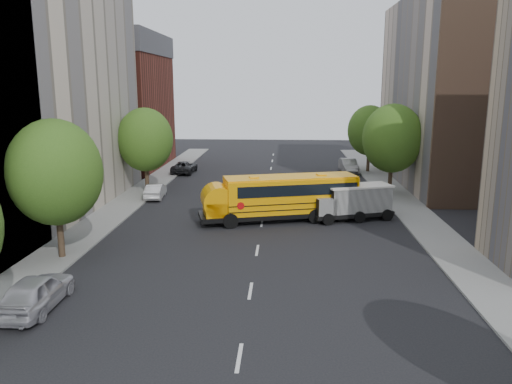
# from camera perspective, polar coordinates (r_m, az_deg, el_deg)

# --- Properties ---
(ground) EXTENTS (120.00, 120.00, 0.00)m
(ground) POSITION_cam_1_polar(r_m,az_deg,el_deg) (31.81, 0.34, -5.53)
(ground) COLOR black
(ground) RESTS_ON ground
(sidewalk_left) EXTENTS (3.00, 80.00, 0.12)m
(sidewalk_left) POSITION_cam_1_polar(r_m,az_deg,el_deg) (38.81, -16.50, -2.69)
(sidewalk_left) COLOR slate
(sidewalk_left) RESTS_ON ground
(sidewalk_right) EXTENTS (3.00, 80.00, 0.12)m
(sidewalk_right) POSITION_cam_1_polar(r_m,az_deg,el_deg) (37.88, 18.42, -3.17)
(sidewalk_right) COLOR slate
(sidewalk_right) RESTS_ON ground
(lane_markings) EXTENTS (0.15, 64.00, 0.01)m
(lane_markings) POSITION_cam_1_polar(r_m,az_deg,el_deg) (41.44, 1.04, -1.34)
(lane_markings) COLOR silver
(lane_markings) RESTS_ON ground
(building_left_cream) EXTENTS (10.00, 26.00, 20.00)m
(building_left_cream) POSITION_cam_1_polar(r_m,az_deg,el_deg) (41.20, -25.59, 11.46)
(building_left_cream) COLOR beige
(building_left_cream) RESTS_ON ground
(building_left_redbrick) EXTENTS (10.00, 15.00, 13.00)m
(building_left_redbrick) POSITION_cam_1_polar(r_m,az_deg,el_deg) (61.54, -15.44, 8.75)
(building_left_redbrick) COLOR maroon
(building_left_redbrick) RESTS_ON ground
(building_right_far) EXTENTS (10.00, 22.00, 18.00)m
(building_right_far) POSITION_cam_1_polar(r_m,az_deg,el_deg) (52.91, 21.78, 10.57)
(building_right_far) COLOR beige
(building_right_far) RESTS_ON ground
(building_right_sidewall) EXTENTS (10.10, 0.30, 18.00)m
(building_right_sidewall) POSITION_cam_1_polar(r_m,az_deg,el_deg) (42.59, 26.43, 10.01)
(building_right_sidewall) COLOR brown
(building_right_sidewall) RESTS_ON ground
(street_tree_1) EXTENTS (5.12, 5.12, 7.90)m
(street_tree_1) POSITION_cam_1_polar(r_m,az_deg,el_deg) (29.49, -21.97, 2.08)
(street_tree_1) COLOR #38281C
(street_tree_1) RESTS_ON ground
(street_tree_2) EXTENTS (4.99, 4.99, 7.71)m
(street_tree_2) POSITION_cam_1_polar(r_m,az_deg,el_deg) (46.27, -12.55, 5.85)
(street_tree_2) COLOR #38281C
(street_tree_2) RESTS_ON ground
(street_tree_4) EXTENTS (5.25, 5.25, 8.10)m
(street_tree_4) POSITION_cam_1_polar(r_m,az_deg,el_deg) (45.50, 15.33, 5.93)
(street_tree_4) COLOR #38281C
(street_tree_4) RESTS_ON ground
(street_tree_5) EXTENTS (4.86, 4.86, 7.51)m
(street_tree_5) POSITION_cam_1_polar(r_m,az_deg,el_deg) (57.28, 12.85, 6.86)
(street_tree_5) COLOR #38281C
(street_tree_5) RESTS_ON ground
(school_bus) EXTENTS (12.10, 5.67, 3.34)m
(school_bus) POSITION_cam_1_polar(r_m,az_deg,el_deg) (35.90, 2.72, -0.41)
(school_bus) COLOR black
(school_bus) RESTS_ON ground
(safari_truck) EXTENTS (6.30, 3.82, 2.55)m
(safari_truck) POSITION_cam_1_polar(r_m,az_deg,el_deg) (36.95, 10.94, -1.08)
(safari_truck) COLOR black
(safari_truck) RESTS_ON ground
(parked_car_0) EXTENTS (1.93, 4.70, 1.59)m
(parked_car_0) POSITION_cam_1_polar(r_m,az_deg,el_deg) (24.19, -23.84, -10.41)
(parked_car_0) COLOR #ABAAB1
(parked_car_0) RESTS_ON ground
(parked_car_1) EXTENTS (1.65, 3.98, 1.28)m
(parked_car_1) POSITION_cam_1_polar(r_m,az_deg,el_deg) (44.19, -11.41, 0.12)
(parked_car_1) COLOR silver
(parked_car_1) RESTS_ON ground
(parked_car_2) EXTENTS (2.40, 4.93, 1.35)m
(parked_car_2) POSITION_cam_1_polar(r_m,az_deg,el_deg) (56.43, -8.18, 2.84)
(parked_car_2) COLOR black
(parked_car_2) RESTS_ON ground
(parked_car_4) EXTENTS (1.70, 3.98, 1.34)m
(parked_car_4) POSITION_cam_1_polar(r_m,az_deg,el_deg) (41.99, 13.14, -0.55)
(parked_car_4) COLOR #312F53
(parked_car_4) RESTS_ON ground
(parked_car_5) EXTENTS (1.89, 4.75, 1.54)m
(parked_car_5) POSITION_cam_1_polar(r_m,az_deg,el_deg) (57.15, 10.53, 2.98)
(parked_car_5) COLOR gray
(parked_car_5) RESTS_ON ground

